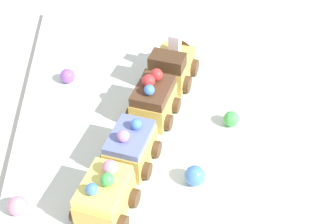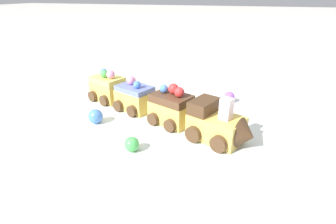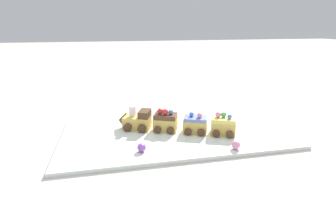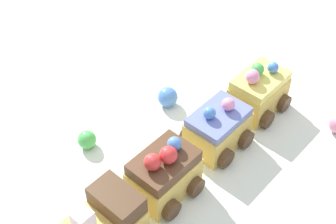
% 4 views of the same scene
% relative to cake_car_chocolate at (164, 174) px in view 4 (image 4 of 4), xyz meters
% --- Properties ---
extents(ground_plane, '(10.00, 10.00, 0.00)m').
position_rel_cake_car_chocolate_xyz_m(ground_plane, '(-0.03, 0.01, -0.04)').
color(ground_plane, beige).
extents(display_board, '(0.74, 0.41, 0.01)m').
position_rel_cake_car_chocolate_xyz_m(display_board, '(-0.03, 0.01, -0.04)').
color(display_board, silver).
rests_on(display_board, ground_plane).
extents(cake_car_chocolate, '(0.09, 0.09, 0.08)m').
position_rel_cake_car_chocolate_xyz_m(cake_car_chocolate, '(0.00, 0.00, 0.00)').
color(cake_car_chocolate, '#E0BC56').
rests_on(cake_car_chocolate, display_board).
extents(cake_car_blueberry, '(0.09, 0.09, 0.07)m').
position_rel_cake_car_chocolate_xyz_m(cake_car_blueberry, '(-0.09, 0.04, -0.00)').
color(cake_car_blueberry, '#E0BC56').
rests_on(cake_car_blueberry, display_board).
extents(cake_car_lemon, '(0.09, 0.09, 0.07)m').
position_rel_cake_car_chocolate_xyz_m(cake_car_lemon, '(-0.18, 0.07, -0.00)').
color(cake_car_lemon, '#E0BC56').
rests_on(cake_car_lemon, display_board).
extents(gumball_green, '(0.02, 0.02, 0.02)m').
position_rel_cake_car_chocolate_xyz_m(gumball_green, '(-0.03, -0.12, -0.02)').
color(gumball_green, '#4CBC56').
rests_on(gumball_green, display_board).
extents(gumball_blue, '(0.03, 0.03, 0.03)m').
position_rel_cake_car_chocolate_xyz_m(gumball_blue, '(-0.14, -0.05, -0.02)').
color(gumball_blue, '#4C84E0').
rests_on(gumball_blue, display_board).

